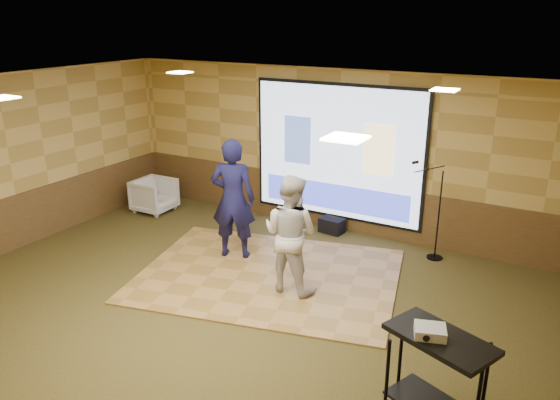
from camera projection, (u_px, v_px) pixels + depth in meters
The scene contains 17 objects.
ground at pixel (234, 309), 7.62m from camera, with size 9.00×9.00×0.00m, color #283116.
room_shell at pixel (229, 164), 6.94m from camera, with size 9.04×7.04×3.02m.
wainscot_back at pixel (336, 205), 10.33m from camera, with size 9.00×0.04×0.95m, color #4A3118.
wainscot_left at pixel (20, 220), 9.55m from camera, with size 0.04×7.00×0.95m, color #4A3118.
projector_screen at pixel (337, 154), 9.97m from camera, with size 3.32×0.06×2.52m.
downlight_nw at pixel (180, 72), 9.15m from camera, with size 0.32×0.32×0.02m, color #FBE6BC.
downlight_ne at pixel (445, 90), 7.11m from camera, with size 0.32×0.32×0.02m, color #FBE6BC.
downlight_sw at pixel (1, 98), 6.44m from camera, with size 0.32×0.32×0.02m, color #FBE6BC.
downlight_se at pixel (346, 138), 4.39m from camera, with size 0.32×0.32×0.02m, color #FBE6BC.
dance_floor at pixel (269, 275), 8.58m from camera, with size 3.95×3.01×0.03m, color #A4773C.
player_left at pixel (233, 199), 8.93m from camera, with size 0.73×0.48×2.01m, color #14133E.
player_right at pixel (290, 234), 7.85m from camera, with size 0.86×0.67×1.76m, color beige.
av_table at pixel (438, 364), 5.20m from camera, with size 1.00×0.53×1.05m.
projector at pixel (430, 331), 5.10m from camera, with size 0.29×0.24×0.10m, color silver.
mic_stand at pixel (434, 230), 9.07m from camera, with size 0.65×0.26×1.65m.
banquet_chair at pixel (154, 195), 11.25m from camera, with size 0.74×0.76×0.69m, color gray.
duffel_bag at pixel (332, 225), 10.24m from camera, with size 0.44×0.29×0.27m, color black.
Camera 1 is at (3.86, -5.52, 3.93)m, focal length 35.00 mm.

